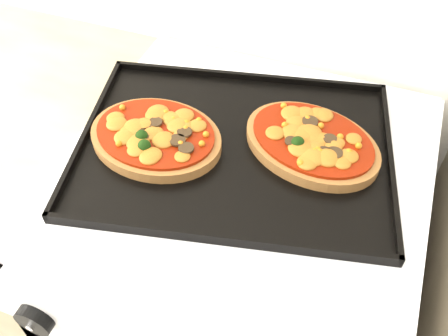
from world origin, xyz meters
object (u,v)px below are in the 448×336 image
at_px(baking_tray, 235,146).
at_px(pizza_left, 156,135).
at_px(pizza_right, 312,141).
at_px(stove, 238,298).

height_order(baking_tray, pizza_left, pizza_left).
relative_size(baking_tray, pizza_left, 2.28).
relative_size(pizza_left, pizza_right, 0.97).
relative_size(baking_tray, pizza_right, 2.21).
xyz_separation_m(pizza_left, pizza_right, (0.25, 0.08, 0.00)).
bearing_deg(pizza_right, stove, -145.12).
distance_m(stove, baking_tray, 0.47).
bearing_deg(baking_tray, stove, -57.98).
height_order(stove, pizza_right, pizza_right).
relative_size(stove, pizza_left, 4.03).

